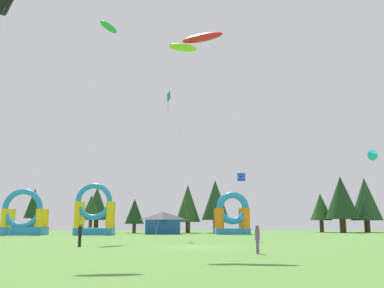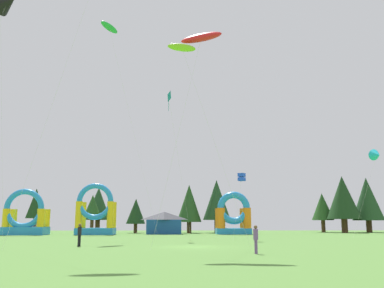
{
  "view_description": "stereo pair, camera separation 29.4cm",
  "coord_description": "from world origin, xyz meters",
  "px_view_note": "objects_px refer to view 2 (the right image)",
  "views": [
    {
      "loc": [
        -1.14,
        -34.21,
        2.01
      ],
      "look_at": [
        0.0,
        8.14,
        9.75
      ],
      "focal_mm": 39.58,
      "sensor_mm": 36.0,
      "label": 1
    },
    {
      "loc": [
        -0.85,
        -34.21,
        2.01
      ],
      "look_at": [
        0.0,
        8.14,
        9.75
      ],
      "focal_mm": 39.58,
      "sensor_mm": 36.0,
      "label": 2
    }
  ],
  "objects_px": {
    "kite_cyan_delta": "(377,155)",
    "kite_green_parafoil": "(109,28)",
    "person_midfield": "(80,233)",
    "kite_teal_diamond": "(168,98)",
    "person_far_side": "(256,237)",
    "inflatable_orange_dome": "(25,219)",
    "kite_blue_box": "(242,177)",
    "kite_lime_parafoil": "(182,48)",
    "kite_black_delta": "(7,2)",
    "inflatable_red_slide": "(233,218)",
    "festival_tent": "(164,223)",
    "kite_red_parafoil": "(201,38)",
    "inflatable_blue_arch": "(96,215)"
  },
  "relations": [
    {
      "from": "kite_teal_diamond",
      "to": "person_far_side",
      "type": "xyz_separation_m",
      "value": [
        6.5,
        -24.15,
        -16.2
      ]
    },
    {
      "from": "kite_green_parafoil",
      "to": "inflatable_red_slide",
      "type": "height_order",
      "value": "kite_green_parafoil"
    },
    {
      "from": "kite_blue_box",
      "to": "inflatable_blue_arch",
      "type": "height_order",
      "value": "inflatable_blue_arch"
    },
    {
      "from": "kite_lime_parafoil",
      "to": "festival_tent",
      "type": "relative_size",
      "value": 2.83
    },
    {
      "from": "kite_blue_box",
      "to": "kite_green_parafoil",
      "type": "height_order",
      "value": "kite_green_parafoil"
    },
    {
      "from": "kite_blue_box",
      "to": "inflatable_orange_dome",
      "type": "distance_m",
      "value": 34.94
    },
    {
      "from": "kite_blue_box",
      "to": "kite_teal_diamond",
      "type": "xyz_separation_m",
      "value": [
        -8.36,
        4.82,
        10.47
      ]
    },
    {
      "from": "kite_red_parafoil",
      "to": "person_midfield",
      "type": "bearing_deg",
      "value": 153.24
    },
    {
      "from": "person_far_side",
      "to": "kite_cyan_delta",
      "type": "bearing_deg",
      "value": -51.19
    },
    {
      "from": "person_midfield",
      "to": "kite_teal_diamond",
      "type": "bearing_deg",
      "value": 5.97
    },
    {
      "from": "kite_black_delta",
      "to": "person_far_side",
      "type": "xyz_separation_m",
      "value": [
        20.21,
        -7.86,
        -20.06
      ]
    },
    {
      "from": "kite_blue_box",
      "to": "person_midfield",
      "type": "height_order",
      "value": "kite_blue_box"
    },
    {
      "from": "kite_green_parafoil",
      "to": "kite_red_parafoil",
      "type": "xyz_separation_m",
      "value": [
        11.17,
        -22.06,
        -11.36
      ]
    },
    {
      "from": "kite_cyan_delta",
      "to": "kite_green_parafoil",
      "type": "xyz_separation_m",
      "value": [
        -34.28,
        -0.09,
        16.87
      ]
    },
    {
      "from": "kite_blue_box",
      "to": "inflatable_orange_dome",
      "type": "bearing_deg",
      "value": 149.37
    },
    {
      "from": "kite_cyan_delta",
      "to": "kite_teal_diamond",
      "type": "distance_m",
      "value": 27.33
    },
    {
      "from": "kite_teal_diamond",
      "to": "inflatable_blue_arch",
      "type": "bearing_deg",
      "value": 129.29
    },
    {
      "from": "kite_cyan_delta",
      "to": "person_midfield",
      "type": "xyz_separation_m",
      "value": [
        -32.83,
        -17.25,
        -9.18
      ]
    },
    {
      "from": "kite_green_parafoil",
      "to": "inflatable_orange_dome",
      "type": "bearing_deg",
      "value": 139.21
    },
    {
      "from": "kite_blue_box",
      "to": "person_far_side",
      "type": "height_order",
      "value": "kite_blue_box"
    },
    {
      "from": "inflatable_orange_dome",
      "to": "inflatable_blue_arch",
      "type": "height_order",
      "value": "inflatable_blue_arch"
    },
    {
      "from": "person_far_side",
      "to": "person_midfield",
      "type": "relative_size",
      "value": 0.97
    },
    {
      "from": "person_midfield",
      "to": "inflatable_blue_arch",
      "type": "xyz_separation_m",
      "value": [
        -4.87,
        29.84,
        1.84
      ]
    },
    {
      "from": "kite_cyan_delta",
      "to": "inflatable_blue_arch",
      "type": "relative_size",
      "value": 1.45
    },
    {
      "from": "kite_cyan_delta",
      "to": "kite_green_parafoil",
      "type": "relative_size",
      "value": 0.4
    },
    {
      "from": "kite_cyan_delta",
      "to": "person_midfield",
      "type": "height_order",
      "value": "kite_cyan_delta"
    },
    {
      "from": "inflatable_orange_dome",
      "to": "inflatable_red_slide",
      "type": "distance_m",
      "value": 31.51
    },
    {
      "from": "kite_black_delta",
      "to": "kite_teal_diamond",
      "type": "relative_size",
      "value": 1.24
    },
    {
      "from": "kite_green_parafoil",
      "to": "inflatable_blue_arch",
      "type": "relative_size",
      "value": 3.63
    },
    {
      "from": "kite_green_parafoil",
      "to": "person_midfield",
      "type": "distance_m",
      "value": 31.23
    },
    {
      "from": "festival_tent",
      "to": "kite_green_parafoil",
      "type": "bearing_deg",
      "value": -113.79
    },
    {
      "from": "kite_red_parafoil",
      "to": "festival_tent",
      "type": "bearing_deg",
      "value": 96.58
    },
    {
      "from": "kite_red_parafoil",
      "to": "person_midfield",
      "type": "relative_size",
      "value": 9.14
    },
    {
      "from": "kite_lime_parafoil",
      "to": "festival_tent",
      "type": "bearing_deg",
      "value": 94.29
    },
    {
      "from": "kite_green_parafoil",
      "to": "kite_cyan_delta",
      "type": "bearing_deg",
      "value": 0.16
    },
    {
      "from": "kite_teal_diamond",
      "to": "kite_red_parafoil",
      "type": "bearing_deg",
      "value": -81.09
    },
    {
      "from": "kite_lime_parafoil",
      "to": "kite_green_parafoil",
      "type": "relative_size",
      "value": 0.55
    },
    {
      "from": "kite_lime_parafoil",
      "to": "person_midfield",
      "type": "bearing_deg",
      "value": 147.73
    },
    {
      "from": "kite_cyan_delta",
      "to": "kite_blue_box",
      "type": "bearing_deg",
      "value": -161.46
    },
    {
      "from": "kite_blue_box",
      "to": "person_far_side",
      "type": "distance_m",
      "value": 20.25
    },
    {
      "from": "kite_black_delta",
      "to": "inflatable_red_slide",
      "type": "xyz_separation_m",
      "value": [
        23.54,
        32.84,
        -18.67
      ]
    },
    {
      "from": "kite_black_delta",
      "to": "inflatable_orange_dome",
      "type": "height_order",
      "value": "kite_black_delta"
    },
    {
      "from": "kite_teal_diamond",
      "to": "person_midfield",
      "type": "bearing_deg",
      "value": -111.9
    },
    {
      "from": "kite_black_delta",
      "to": "inflatable_blue_arch",
      "type": "bearing_deg",
      "value": 85.43
    },
    {
      "from": "kite_red_parafoil",
      "to": "kite_cyan_delta",
      "type": "bearing_deg",
      "value": 43.79
    },
    {
      "from": "kite_teal_diamond",
      "to": "person_midfield",
      "type": "xyz_separation_m",
      "value": [
        -6.44,
        -16.02,
        -16.16
      ]
    },
    {
      "from": "person_far_side",
      "to": "inflatable_red_slide",
      "type": "distance_m",
      "value": 40.86
    },
    {
      "from": "kite_green_parafoil",
      "to": "person_far_side",
      "type": "xyz_separation_m",
      "value": [
        14.39,
        -25.28,
        -26.09
      ]
    },
    {
      "from": "kite_cyan_delta",
      "to": "kite_blue_box",
      "type": "distance_m",
      "value": 19.33
    },
    {
      "from": "kite_teal_diamond",
      "to": "inflatable_red_slide",
      "type": "distance_m",
      "value": 24.28
    }
  ]
}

